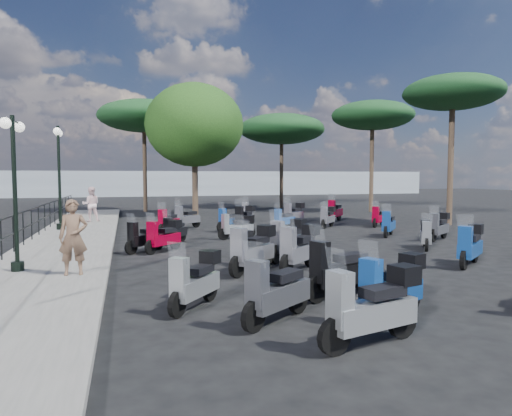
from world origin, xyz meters
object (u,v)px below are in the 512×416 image
object	(u,v)px
scooter_16	(294,214)
scooter_28	(379,218)
scooter_6	(276,293)
scooter_22	(284,220)
scooter_14	(288,240)
scooter_17	(247,214)
scooter_1	(195,282)
scooter_7	(340,272)
scooter_20	(470,246)
pine_2	(144,117)
scooter_3	(164,237)
scooter_5	(186,218)
pine_0	(282,129)
scooter_15	(236,228)
broadleaf_tree	(195,125)
scooter_0	(372,308)
scooter_27	(439,227)
scooter_8	(259,248)
scooter_2	(144,238)
scooter_9	(174,232)
scooter_4	(168,223)
pine_3	(453,93)
woman	(73,237)
scooter_29	(335,212)
pedestrian_far	(91,204)
scooter_31	(253,250)
lamp_post_2	(59,171)
lamp_post_1	(15,183)
scooter_21	(388,225)
scooter_11	(245,218)
scooter_32	(299,249)
scooter_26	(426,235)
scooter_23	(328,218)
scooter_10	(231,221)
pine_1	(373,116)

from	to	relation	value
scooter_16	scooter_28	distance (m)	4.08
scooter_6	scooter_22	xyz separation A→B (m)	(4.56, 12.51, -0.07)
scooter_28	scooter_6	bearing A→B (deg)	101.13
scooter_14	scooter_17	size ratio (longest dim) A/B	0.98
scooter_1	scooter_7	world-z (taller)	scooter_7
scooter_20	pine_2	world-z (taller)	pine_2
scooter_3	scooter_20	xyz separation A→B (m)	(7.69, -4.53, 0.05)
scooter_5	pine_0	bearing A→B (deg)	-74.77
scooter_15	broadleaf_tree	world-z (taller)	broadleaf_tree
scooter_0	scooter_27	world-z (taller)	scooter_0
scooter_0	scooter_17	size ratio (longest dim) A/B	1.16
scooter_8	scooter_15	size ratio (longest dim) A/B	0.91
scooter_2	scooter_9	world-z (taller)	scooter_2
scooter_4	pine_3	bearing A→B (deg)	-149.11
woman	scooter_29	size ratio (longest dim) A/B	1.17
pedestrian_far	scooter_2	xyz separation A→B (m)	(2.19, -9.17, -0.57)
scooter_31	broadleaf_tree	world-z (taller)	broadleaf_tree
lamp_post_2	scooter_29	size ratio (longest dim) A/B	2.93
scooter_16	pine_0	world-z (taller)	pine_0
scooter_15	lamp_post_1	bearing A→B (deg)	113.95
scooter_21	scooter_22	world-z (taller)	scooter_21
pedestrian_far	scooter_7	xyz separation A→B (m)	(5.69, -15.80, -0.50)
scooter_17	scooter_27	xyz separation A→B (m)	(5.26, -8.26, 0.03)
scooter_11	scooter_28	xyz separation A→B (m)	(6.45, -0.46, -0.09)
scooter_0	scooter_11	world-z (taller)	scooter_0
woman	broadleaf_tree	xyz separation A→B (m)	(5.25, 16.79, 4.46)
scooter_32	pine_3	distance (m)	14.90
lamp_post_1	scooter_17	world-z (taller)	lamp_post_1
scooter_6	pine_2	world-z (taller)	pine_2
scooter_20	scooter_31	bearing A→B (deg)	45.36
scooter_1	scooter_9	size ratio (longest dim) A/B	1.05
scooter_26	scooter_28	distance (m)	6.60
scooter_26	scooter_8	bearing A→B (deg)	41.82
scooter_21	scooter_23	size ratio (longest dim) A/B	1.05
pedestrian_far	scooter_31	distance (m)	13.87
scooter_0	scooter_29	bearing A→B (deg)	-38.77
scooter_8	woman	bearing A→B (deg)	74.86
scooter_7	scooter_15	xyz separation A→B (m)	(-0.01, 8.75, -0.08)
lamp_post_2	scooter_14	distance (m)	11.29
lamp_post_2	pine_0	bearing A→B (deg)	37.06
scooter_22	lamp_post_1	bearing A→B (deg)	96.85
scooter_27	scooter_32	xyz separation A→B (m)	(-7.09, -3.77, 0.07)
scooter_10	scooter_22	bearing A→B (deg)	-117.16
scooter_22	pine_2	xyz separation A→B (m)	(-5.61, 12.33, 5.98)
scooter_0	scooter_14	size ratio (longest dim) A/B	1.18
scooter_4	scooter_5	distance (m)	1.90
scooter_22	pine_1	distance (m)	13.33
lamp_post_1	scooter_0	bearing A→B (deg)	-38.91
scooter_7	scooter_15	size ratio (longest dim) A/B	1.17
scooter_14	scooter_29	bearing A→B (deg)	-74.53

